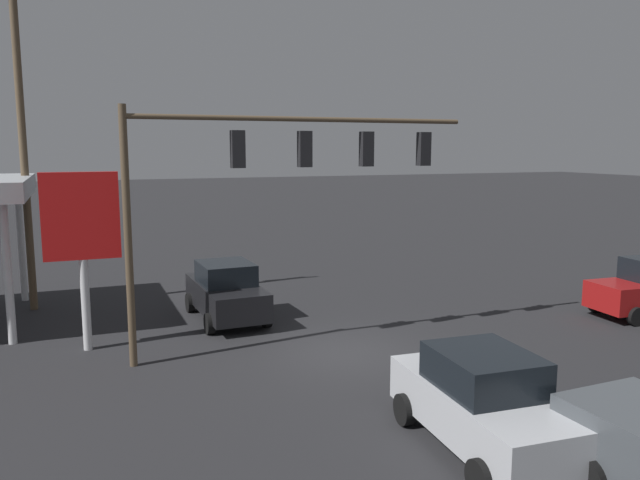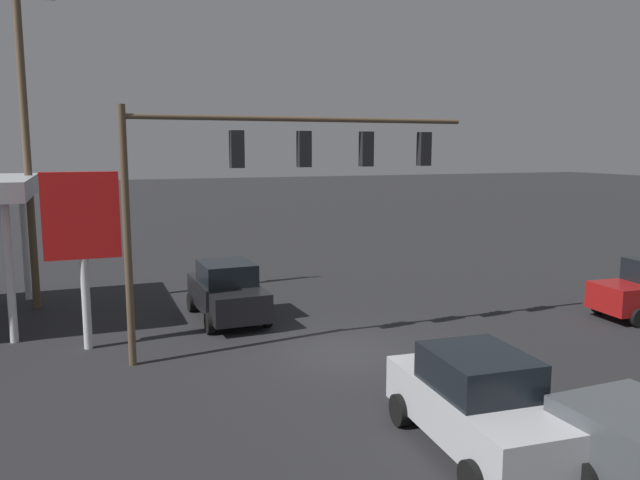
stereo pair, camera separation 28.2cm
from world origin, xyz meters
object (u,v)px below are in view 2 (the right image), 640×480
sedan_waiting (227,291)px  sedan_far (477,403)px  utility_pole (26,140)px  price_sign (82,224)px  traffic_signal_assembly (277,166)px

sedan_waiting → sedan_far: (-2.38, 10.73, 0.00)m
utility_pole → sedan_far: utility_pole is taller
price_sign → sedan_far: 11.65m
sedan_waiting → traffic_signal_assembly: bearing=10.0°
traffic_signal_assembly → sedan_waiting: 5.53m
traffic_signal_assembly → price_sign: (5.11, -1.85, -1.61)m
traffic_signal_assembly → sedan_far: 8.56m
sedan_waiting → sedan_far: size_ratio=0.99×
sedan_waiting → price_sign: bearing=-71.4°
utility_pole → traffic_signal_assembly: bearing=132.8°
sedan_waiting → sedan_far: bearing=10.8°
price_sign → sedan_waiting: size_ratio=1.13×
traffic_signal_assembly → price_sign: traffic_signal_assembly is taller
traffic_signal_assembly → price_sign: size_ratio=1.97×
traffic_signal_assembly → sedan_far: size_ratio=2.20×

